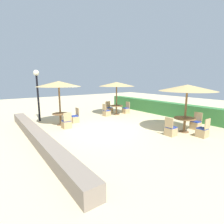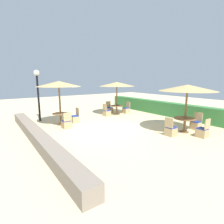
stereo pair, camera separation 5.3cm
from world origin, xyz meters
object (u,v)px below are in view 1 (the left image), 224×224
Objects in this scene: lamp_post at (37,85)px; patio_chair_front_left_east at (67,124)px; parasol_front_left at (59,84)px; patio_chair_back_right_south at (171,130)px; patio_chair_back_right_north at (196,124)px; patio_chair_back_left_west at (109,110)px; patio_chair_back_left_south at (107,113)px; round_table_back_left at (116,108)px; patio_chair_back_right_east at (203,132)px; parasol_back_right at (187,88)px; parasol_back_left at (117,84)px; round_table_front_left at (60,116)px; patio_chair_front_left_north at (75,118)px; round_table_back_right at (185,121)px; patio_chair_back_left_north at (126,110)px.

lamp_post is 3.57× the size of patio_chair_front_left_east.
parasol_front_left is 2.83× the size of patio_chair_back_right_south.
parasol_front_left is at bearing -145.02° from patio_chair_back_right_south.
lamp_post is at bearing 42.66° from patio_chair_back_right_north.
patio_chair_front_left_east is at bearing 16.06° from lamp_post.
patio_chair_back_left_south is (0.95, -0.91, 0.00)m from patio_chair_back_left_west.
patio_chair_back_right_east is (6.73, 0.05, -0.29)m from round_table_back_left.
parasol_front_left is 7.08m from parasol_back_right.
patio_chair_back_right_south is (5.70, -0.06, 0.00)m from patio_chair_back_left_south.
parasol_back_left is 2.92× the size of patio_chair_back_right_east.
patio_chair_front_left_east is at bearing 131.50° from patio_chair_back_right_east.
patio_chair_front_left_north is at bearing 92.27° from round_table_front_left.
round_table_front_left is at bearing 126.96° from patio_chair_back_right_east.
patio_chair_back_right_north is (5.80, 1.11, -0.29)m from round_table_back_left.
patio_chair_front_left_north is 4.28m from parasol_back_left.
lamp_post reaches higher than parasol_front_left.
parasol_back_left is at bearing 170.04° from patio_chair_back_right_south.
round_table_back_left is at bearing 95.99° from round_table_front_left.
parasol_back_right reaches higher than patio_chair_back_right_east.
lamp_post is 1.95m from parasol_front_left.
patio_chair_back_right_east is (6.73, 0.99, 0.00)m from patio_chair_back_left_south.
lamp_post is at bearing -141.96° from round_table_back_right.
round_table_front_left is at bearing -138.05° from round_table_back_right.
round_table_front_left is 0.97m from patio_chair_front_left_east.
patio_chair_back_right_south is 1.00× the size of patio_chair_back_right_north.
patio_chair_back_left_west is 1.00× the size of patio_chair_back_left_south.
patio_chair_back_left_west is at bearing 45.71° from patio_chair_back_left_north.
parasol_back_right reaches higher than round_table_front_left.
patio_chair_front_left_north reaches higher than round_table_front_left.
patio_chair_back_right_north is at bearing 87.14° from patio_chair_back_right_south.
round_table_back_left is 1.08× the size of patio_chair_back_left_west.
patio_chair_front_left_north is 1.00× the size of patio_chair_back_left_west.
parasol_front_left is 6.05m from patio_chair_back_left_north.
lamp_post reaches higher than patio_chair_back_left_west.
patio_chair_back_left_north is (0.97, 0.99, 0.00)m from patio_chair_back_left_west.
patio_chair_front_left_east is 1.00× the size of patio_chair_back_left_west.
round_table_back_left is at bearing 0.00° from parasol_back_left.
patio_chair_back_right_south is at bearing -92.73° from parasol_back_right.
patio_chair_back_right_north is (7.10, 6.54, -2.09)m from lamp_post.
patio_chair_back_right_north is (5.32, 5.76, -2.20)m from parasol_front_left.
parasol_front_left reaches higher than patio_chair_back_right_east.
lamp_post is at bearing -3.62° from patio_chair_back_left_west.
patio_chair_back_left_south is (-0.01, -0.94, -0.29)m from round_table_back_left.
round_table_back_right is 1.20× the size of patio_chair_back_right_south.
patio_chair_back_left_west reaches higher than round_table_front_left.
patio_chair_back_left_south is (-0.01, -0.94, -2.10)m from parasol_back_left.
patio_chair_back_right_north reaches higher than round_table_back_right.
parasol_back_right is at bearing 41.95° from round_table_front_left.
patio_chair_back_left_south is (-0.46, 2.77, 0.00)m from patio_chair_front_left_north.
patio_chair_back_left_south is at bearing 46.14° from patio_chair_back_left_west.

